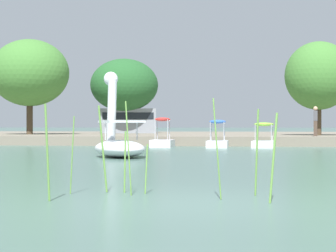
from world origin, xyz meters
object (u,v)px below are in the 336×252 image
tree_broadleaf_behind_dock (30,73)px  tree_broadleaf_left (124,85)px  pedal_boat_blue (217,140)px  person_on_path (315,120)px  pedal_boat_red (162,140)px  parked_van (128,120)px  tree_broadleaf_right (319,76)px  pedal_boat_lime (264,140)px  swan_boat (118,141)px

tree_broadleaf_behind_dock → tree_broadleaf_left: size_ratio=1.07×
pedal_boat_blue → person_on_path: size_ratio=1.02×
pedal_boat_red → tree_broadleaf_behind_dock: bearing=140.4°
pedal_boat_blue → parked_van: bearing=116.6°
tree_broadleaf_right → person_on_path: tree_broadleaf_right is taller
pedal_boat_red → parked_van: 16.65m
pedal_boat_red → parked_van: bearing=107.8°
tree_broadleaf_right → pedal_boat_lime: bearing=-115.9°
person_on_path → swan_boat: bearing=-120.8°
pedal_boat_red → tree_broadleaf_right: tree_broadleaf_right is taller
tree_broadleaf_behind_dock → parked_van: 9.51m
swan_boat → pedal_boat_lime: swan_boat is taller
pedal_boat_red → pedal_boat_lime: bearing=-0.3°
pedal_boat_lime → person_on_path: person_on_path is taller
tree_broadleaf_behind_dock → pedal_boat_blue: bearing=-33.6°
swan_boat → parked_van: size_ratio=0.74×
person_on_path → tree_broadleaf_right: bearing=80.8°
parked_van → pedal_boat_lime: bearing=-56.6°
swan_boat → pedal_boat_blue: size_ratio=1.93×
tree_broadleaf_left → pedal_boat_lime: bearing=-55.1°
swan_boat → pedal_boat_red: 10.32m
swan_boat → tree_broadleaf_right: (9.08, 17.71, 3.73)m
tree_broadleaf_behind_dock → tree_broadleaf_left: (5.48, 6.27, -0.50)m
pedal_boat_blue → tree_broadleaf_right: bearing=51.7°
pedal_boat_blue → parked_van: (-8.03, 16.02, 1.21)m
pedal_boat_blue → parked_van: size_ratio=0.38×
tree_broadleaf_right → tree_broadleaf_behind_dock: (-19.71, 1.51, 0.54)m
tree_broadleaf_right → person_on_path: size_ratio=3.43×
tree_broadleaf_right → tree_broadleaf_left: size_ratio=0.81×
pedal_boat_blue → pedal_boat_red: size_ratio=0.96×
pedal_boat_red → parked_van: size_ratio=0.40×
pedal_boat_lime → tree_broadleaf_right: 9.14m
swan_boat → pedal_boat_red: swan_boat is taller
tree_broadleaf_right → parked_van: tree_broadleaf_right is taller
tree_broadleaf_right → person_on_path: 4.46m
swan_boat → pedal_boat_lime: size_ratio=1.85×
parked_van → tree_broadleaf_left: bearing=-106.3°
swan_boat → tree_broadleaf_left: (-5.14, 25.48, 3.77)m
swan_boat → parked_van: (-4.95, 26.13, 1.02)m
swan_boat → pedal_boat_blue: 10.56m
pedal_boat_lime → tree_broadleaf_right: tree_broadleaf_right is taller
tree_broadleaf_right → tree_broadleaf_left: bearing=151.3°
tree_broadleaf_right → pedal_boat_blue: bearing=-128.3°
tree_broadleaf_left → person_on_path: (13.68, -11.16, -2.89)m
pedal_boat_red → person_on_path: bearing=25.5°
tree_broadleaf_right → tree_broadleaf_behind_dock: size_ratio=0.75×
pedal_boat_blue → pedal_boat_lime: bearing=4.3°
swan_boat → pedal_boat_red: size_ratio=1.86×
pedal_boat_red → tree_broadleaf_behind_dock: tree_broadleaf_behind_dock is taller
tree_broadleaf_left → parked_van: bearing=73.7°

